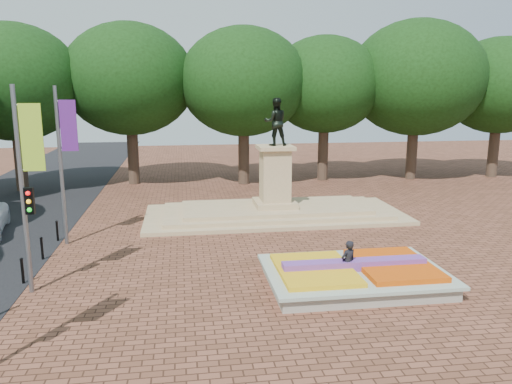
# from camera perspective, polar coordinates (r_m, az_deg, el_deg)

# --- Properties ---
(ground) EXTENTS (90.00, 90.00, 0.00)m
(ground) POSITION_cam_1_polar(r_m,az_deg,el_deg) (19.96, 6.44, -8.45)
(ground) COLOR brown
(ground) RESTS_ON ground
(flower_bed) EXTENTS (6.30, 4.30, 0.91)m
(flower_bed) POSITION_cam_1_polar(r_m,az_deg,el_deg) (18.33, 11.23, -9.20)
(flower_bed) COLOR gray
(flower_bed) RESTS_ON ground
(monument) EXTENTS (14.00, 6.00, 6.40)m
(monument) POSITION_cam_1_polar(r_m,az_deg,el_deg) (27.21, 2.17, -1.00)
(monument) COLOR tan
(monument) RESTS_ON ground
(tree_row_back) EXTENTS (44.80, 8.80, 10.43)m
(tree_row_back) POSITION_cam_1_polar(r_m,az_deg,el_deg) (36.82, 2.95, 11.37)
(tree_row_back) COLOR #36281D
(tree_row_back) RESTS_ON ground
(banner_poles) EXTENTS (0.88, 11.17, 7.00)m
(banner_poles) POSITION_cam_1_polar(r_m,az_deg,el_deg) (17.80, -25.14, 0.98)
(banner_poles) COLOR slate
(banner_poles) RESTS_ON ground
(bollard_row) EXTENTS (0.12, 13.12, 0.98)m
(bollard_row) POSITION_cam_1_polar(r_m,az_deg,el_deg) (18.65, -26.27, -9.36)
(bollard_row) COLOR black
(bollard_row) RESTS_ON ground
(pedestrian) EXTENTS (0.72, 0.60, 1.67)m
(pedestrian) POSITION_cam_1_polar(r_m,az_deg,el_deg) (17.99, 10.47, -8.03)
(pedestrian) COLOR black
(pedestrian) RESTS_ON ground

